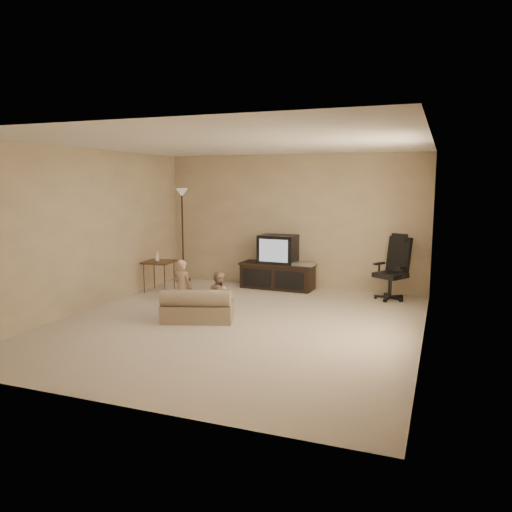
{
  "coord_description": "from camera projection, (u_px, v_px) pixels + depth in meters",
  "views": [
    {
      "loc": [
        2.68,
        -6.27,
        1.99
      ],
      "look_at": [
        0.08,
        0.6,
        0.9
      ],
      "focal_mm": 35.0,
      "sensor_mm": 36.0,
      "label": 1
    }
  ],
  "objects": [
    {
      "name": "floor",
      "position": [
        236.0,
        324.0,
        7.03
      ],
      "size": [
        5.5,
        5.5,
        0.0
      ],
      "primitive_type": "plane",
      "color": "beige",
      "rests_on": "ground"
    },
    {
      "name": "room_shell",
      "position": [
        235.0,
        217.0,
        6.81
      ],
      "size": [
        5.5,
        5.5,
        5.5
      ],
      "color": "silver",
      "rests_on": "floor"
    },
    {
      "name": "tv_stand",
      "position": [
        278.0,
        266.0,
        9.35
      ],
      "size": [
        1.43,
        0.57,
        1.01
      ],
      "rotation": [
        0.0,
        0.0,
        -0.04
      ],
      "color": "black",
      "rests_on": "floor"
    },
    {
      "name": "office_chair",
      "position": [
        393.0,
        276.0,
        8.49
      ],
      "size": [
        0.71,
        0.71,
        1.12
      ],
      "rotation": [
        0.0,
        0.0,
        -0.54
      ],
      "color": "black",
      "rests_on": "floor"
    },
    {
      "name": "side_table",
      "position": [
        159.0,
        262.0,
        9.08
      ],
      "size": [
        0.55,
        0.55,
        0.76
      ],
      "rotation": [
        0.0,
        0.0,
        0.1
      ],
      "color": "brown",
      "rests_on": "floor"
    },
    {
      "name": "floor_lamp",
      "position": [
        182.0,
        214.0,
        9.98
      ],
      "size": [
        0.29,
        0.29,
        1.87
      ],
      "color": "#311F15",
      "rests_on": "floor"
    },
    {
      "name": "child_sofa",
      "position": [
        197.0,
        308.0,
        7.16
      ],
      "size": [
        1.12,
        0.85,
        0.49
      ],
      "rotation": [
        0.0,
        0.0,
        0.32
      ],
      "color": "gray",
      "rests_on": "floor"
    },
    {
      "name": "toddler_left",
      "position": [
        182.0,
        288.0,
        7.37
      ],
      "size": [
        0.33,
        0.25,
        0.86
      ],
      "primitive_type": "imported",
      "rotation": [
        0.0,
        0.0,
        3.07
      ],
      "color": "tan",
      "rests_on": "floor"
    },
    {
      "name": "toddler_right",
      "position": [
        219.0,
        296.0,
        7.18
      ],
      "size": [
        0.39,
        0.29,
        0.72
      ],
      "primitive_type": "imported",
      "rotation": [
        0.0,
        0.0,
        2.82
      ],
      "color": "tan",
      "rests_on": "floor"
    }
  ]
}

